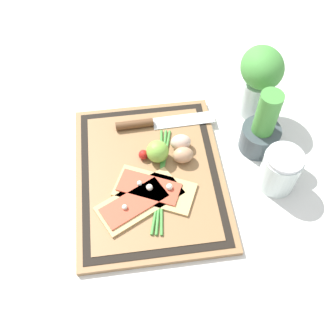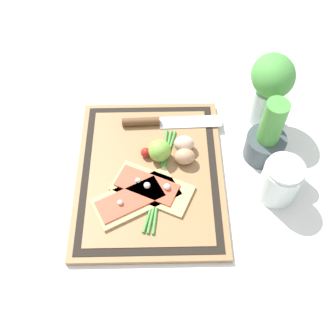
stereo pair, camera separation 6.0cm
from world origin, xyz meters
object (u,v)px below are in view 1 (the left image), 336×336
object	(u,v)px
herb_glass	(260,78)
egg_pink	(181,142)
lime	(158,151)
knife	(149,123)
cherry_tomato_red	(143,155)
pizza_slice_near	(139,201)
sauce_jar	(279,172)
herb_pot	(262,130)
egg_brown	(183,155)
pizza_slice_far	(154,189)

from	to	relation	value
herb_glass	egg_pink	bearing A→B (deg)	-62.55
egg_pink	lime	bearing A→B (deg)	-67.05
knife	herb_glass	xyz separation A→B (m)	(-0.03, 0.29, 0.10)
knife	cherry_tomato_red	distance (m)	0.11
pizza_slice_near	sauce_jar	size ratio (longest dim) A/B	1.95
pizza_slice_near	lime	xyz separation A→B (m)	(-0.12, 0.06, 0.02)
cherry_tomato_red	herb_pot	distance (m)	0.30
pizza_slice_near	herb_glass	size ratio (longest dim) A/B	1.05
egg_brown	herb_glass	world-z (taller)	herb_glass
lime	sauce_jar	xyz separation A→B (m)	(0.10, 0.28, 0.00)
egg_brown	herb_glass	bearing A→B (deg)	125.09
knife	egg_brown	world-z (taller)	egg_brown
pizza_slice_far	knife	size ratio (longest dim) A/B	0.79
pizza_slice_far	knife	distance (m)	0.20
herb_pot	egg_pink	bearing A→B (deg)	-92.96
pizza_slice_near	cherry_tomato_red	size ratio (longest dim) A/B	8.91
herb_glass	cherry_tomato_red	bearing A→B (deg)	-67.07
egg_brown	cherry_tomato_red	bearing A→B (deg)	-101.55
pizza_slice_near	sauce_jar	world-z (taller)	sauce_jar
knife	lime	xyz separation A→B (m)	(0.11, 0.01, 0.02)
pizza_slice_near	knife	size ratio (longest dim) A/B	0.82
pizza_slice_far	lime	distance (m)	0.10
pizza_slice_far	egg_brown	bearing A→B (deg)	133.41
pizza_slice_near	sauce_jar	distance (m)	0.34
egg_pink	herb_pot	size ratio (longest dim) A/B	0.27
lime	herb_glass	xyz separation A→B (m)	(-0.14, 0.28, 0.08)
egg_brown	cherry_tomato_red	xyz separation A→B (m)	(-0.02, -0.10, -0.01)
pizza_slice_near	herb_glass	distance (m)	0.44
pizza_slice_near	knife	bearing A→B (deg)	167.91
knife	egg_pink	bearing A→B (deg)	40.81
egg_brown	herb_glass	xyz separation A→B (m)	(-0.15, 0.22, 0.09)
knife	herb_pot	size ratio (longest dim) A/B	1.40
egg_pink	herb_glass	bearing A→B (deg)	117.45
cherry_tomato_red	egg_pink	bearing A→B (deg)	101.68
pizza_slice_near	cherry_tomato_red	bearing A→B (deg)	169.19
cherry_tomato_red	sauce_jar	world-z (taller)	sauce_jar
cherry_tomato_red	herb_glass	world-z (taller)	herb_glass
pizza_slice_near	cherry_tomato_red	xyz separation A→B (m)	(-0.13, 0.02, 0.01)
cherry_tomato_red	herb_glass	distance (m)	0.36
lime	cherry_tomato_red	distance (m)	0.04
pizza_slice_far	sauce_jar	size ratio (longest dim) A/B	1.86
pizza_slice_far	egg_pink	distance (m)	0.15
egg_brown	sauce_jar	size ratio (longest dim) A/B	0.46
egg_pink	lime	distance (m)	0.07
lime	herb_glass	bearing A→B (deg)	116.48
pizza_slice_far	cherry_tomato_red	world-z (taller)	same
knife	egg_brown	xyz separation A→B (m)	(0.12, 0.07, 0.01)
pizza_slice_far	sauce_jar	bearing A→B (deg)	88.63
lime	herb_pot	size ratio (longest dim) A/B	0.29
lime	egg_brown	bearing A→B (deg)	77.47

